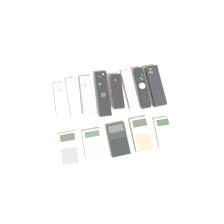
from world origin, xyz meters
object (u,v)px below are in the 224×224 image
at_px(remote_4, 117,91).
at_px(calculator_2, 118,139).
at_px(calculator_3, 142,135).
at_px(remote_6, 142,88).
at_px(calculator_1, 94,144).
at_px(remote_0, 61,100).
at_px(remote_7, 156,86).
at_px(remote_3, 103,94).
at_px(calculator_0, 69,148).
at_px(calculator_4, 165,133).
at_px(remote_2, 88,95).
at_px(remote_1, 74,98).
at_px(remote_5, 130,90).

xyz_separation_m(remote_4, calculator_2, (-0.03, -0.22, -0.01)).
bearing_deg(calculator_3, remote_6, 77.42).
bearing_deg(calculator_1, calculator_2, -0.29).
height_order(remote_0, remote_7, remote_7).
xyz_separation_m(remote_4, calculator_3, (0.08, -0.22, -0.00)).
distance_m(remote_3, calculator_0, 0.30).
xyz_separation_m(remote_6, calculator_4, (0.06, -0.23, -0.01)).
distance_m(remote_3, remote_7, 0.25).
bearing_deg(remote_2, remote_1, -176.66).
bearing_deg(calculator_2, remote_2, 112.83).
bearing_deg(remote_6, remote_7, -2.44).
distance_m(remote_3, calculator_4, 0.34).
xyz_separation_m(calculator_3, calculator_4, (0.10, -0.01, -0.00)).
xyz_separation_m(remote_2, calculator_1, (-0.00, -0.23, -0.00)).
bearing_deg(calculator_4, remote_2, 144.49).
distance_m(calculator_1, calculator_3, 0.22).
height_order(remote_3, calculator_2, remote_3).
xyz_separation_m(remote_7, calculator_4, (-0.00, -0.23, -0.01)).
distance_m(remote_5, calculator_1, 0.31).
relative_size(remote_2, calculator_0, 1.28).
bearing_deg(remote_3, remote_0, -178.72).
xyz_separation_m(remote_2, calculator_3, (0.22, -0.23, -0.00)).
height_order(remote_2, calculator_1, remote_2).
xyz_separation_m(remote_0, calculator_4, (0.46, -0.23, -0.00)).
height_order(remote_5, calculator_4, remote_5).
height_order(calculator_1, calculator_3, same).
bearing_deg(calculator_3, remote_5, 92.28).
bearing_deg(calculator_3, calculator_4, -6.70).
bearing_deg(calculator_0, calculator_2, 0.42).
bearing_deg(remote_2, remote_3, -2.29).
bearing_deg(remote_3, calculator_4, -40.62).
bearing_deg(remote_7, calculator_0, -155.10).
bearing_deg(remote_4, calculator_2, -96.04).
distance_m(remote_0, remote_1, 0.06).
xyz_separation_m(remote_0, remote_1, (0.06, 0.00, 0.00)).
distance_m(remote_0, calculator_2, 0.33).
distance_m(remote_4, calculator_0, 0.35).
distance_m(remote_0, remote_2, 0.13).
height_order(remote_0, remote_4, remote_4).
relative_size(calculator_3, calculator_4, 1.13).
distance_m(calculator_0, calculator_4, 0.44).
relative_size(remote_4, calculator_3, 1.05).
height_order(remote_0, calculator_2, remote_0).
bearing_deg(calculator_4, remote_3, 137.88).
xyz_separation_m(calculator_2, calculator_4, (0.22, -0.00, 0.00)).
bearing_deg(calculator_0, remote_4, 40.66).
height_order(calculator_2, calculator_3, calculator_3).
distance_m(remote_0, calculator_3, 0.42).
bearing_deg(remote_5, calculator_2, -116.19).
relative_size(remote_5, calculator_3, 1.22).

